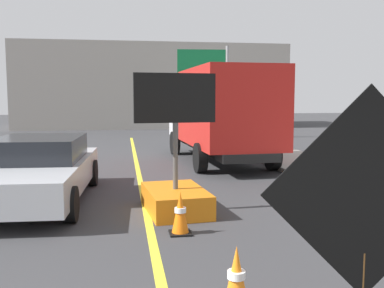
{
  "coord_description": "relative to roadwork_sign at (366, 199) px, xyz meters",
  "views": [
    {
      "loc": [
        -0.42,
        -0.54,
        2.23
      ],
      "look_at": [
        0.55,
        5.66,
        1.57
      ],
      "focal_mm": 41.07,
      "sensor_mm": 36.0,
      "label": 1
    }
  ],
  "objects": [
    {
      "name": "lane_center_stripe",
      "position": [
        -1.38,
        3.53,
        -1.47
      ],
      "size": [
        0.14,
        36.0,
        0.01
      ],
      "primitive_type": "cube",
      "color": "yellow",
      "rests_on": "ground"
    },
    {
      "name": "roadwork_sign",
      "position": [
        0.0,
        0.0,
        0.0
      ],
      "size": [
        1.63,
        0.15,
        2.33
      ],
      "color": "#593819",
      "rests_on": "ground"
    },
    {
      "name": "arrow_board_trailer",
      "position": [
        -0.81,
        5.4,
        -0.99
      ],
      "size": [
        1.6,
        1.9,
        2.7
      ],
      "color": "orange",
      "rests_on": "ground"
    },
    {
      "name": "box_truck",
      "position": [
        1.48,
        11.69,
        0.27
      ],
      "size": [
        2.86,
        7.03,
        3.16
      ],
      "color": "black",
      "rests_on": "ground"
    },
    {
      "name": "pickup_car",
      "position": [
        -3.64,
        6.7,
        -0.77
      ],
      "size": [
        2.32,
        5.17,
        1.38
      ],
      "color": "silver",
      "rests_on": "ground"
    },
    {
      "name": "highway_guide_sign",
      "position": [
        3.0,
        20.45,
        1.95
      ],
      "size": [
        2.78,
        0.34,
        5.0
      ],
      "color": "gray",
      "rests_on": "ground"
    },
    {
      "name": "far_building_block",
      "position": [
        0.42,
        31.95,
        1.59
      ],
      "size": [
        19.63,
        8.25,
        6.12
      ],
      "primitive_type": "cube",
      "color": "gray",
      "rests_on": "ground"
    },
    {
      "name": "traffic_cone_near_sign",
      "position": [
        -0.67,
        1.25,
        -1.12
      ],
      "size": [
        0.36,
        0.36,
        0.71
      ],
      "color": "black",
      "rests_on": "ground"
    },
    {
      "name": "traffic_cone_mid_lane",
      "position": [
        -0.91,
        3.96,
        -1.12
      ],
      "size": [
        0.36,
        0.36,
        0.71
      ],
      "color": "black",
      "rests_on": "ground"
    }
  ]
}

